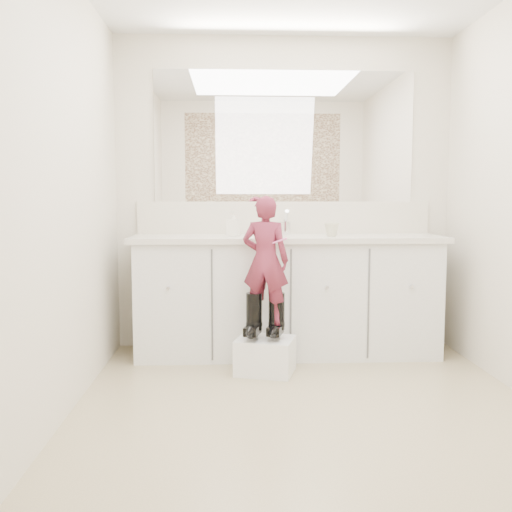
{
  "coord_description": "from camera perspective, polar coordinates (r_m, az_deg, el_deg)",
  "views": [
    {
      "loc": [
        -0.42,
        -2.97,
        1.16
      ],
      "look_at": [
        -0.25,
        0.85,
        0.78
      ],
      "focal_mm": 40.0,
      "sensor_mm": 36.0,
      "label": 1
    }
  ],
  "objects": [
    {
      "name": "boot_left",
      "position": [
        3.8,
        -0.19,
        -6.01
      ],
      "size": [
        0.16,
        0.23,
        0.31
      ],
      "primitive_type": null,
      "rotation": [
        0.0,
        0.0,
        -0.28
      ],
      "color": "black",
      "rests_on": "step_stool"
    },
    {
      "name": "wall_left",
      "position": [
        3.1,
        -19.22,
        6.12
      ],
      "size": [
        0.0,
        3.0,
        3.0
      ],
      "primitive_type": "plane",
      "rotation": [
        1.57,
        0.0,
        1.57
      ],
      "color": "beige",
      "rests_on": "floor"
    },
    {
      "name": "backsplash",
      "position": [
        4.47,
        2.82,
        3.86
      ],
      "size": [
        2.28,
        0.03,
        0.25
      ],
      "primitive_type": "cube",
      "color": "beige",
      "rests_on": "countertop"
    },
    {
      "name": "floor",
      "position": [
        3.21,
        5.29,
        -15.48
      ],
      "size": [
        3.0,
        3.0,
        0.0
      ],
      "primitive_type": "plane",
      "color": "#978963",
      "rests_on": "ground"
    },
    {
      "name": "vanity_cabinet",
      "position": [
        4.28,
        3.11,
        -4.19
      ],
      "size": [
        2.2,
        0.55,
        0.85
      ],
      "primitive_type": "cube",
      "color": "silver",
      "rests_on": "floor"
    },
    {
      "name": "toothbrush",
      "position": [
        3.69,
        2.09,
        1.43
      ],
      "size": [
        0.13,
        0.05,
        0.06
      ],
      "primitive_type": "cylinder",
      "rotation": [
        0.0,
        1.22,
        -0.28
      ],
      "color": "pink",
      "rests_on": "toddler"
    },
    {
      "name": "dot_panel",
      "position": [
        1.61,
        13.75,
        23.18
      ],
      "size": [
        2.0,
        0.01,
        1.2
      ],
      "primitive_type": "cube",
      "color": "#472819",
      "rests_on": "wall_front"
    },
    {
      "name": "mirror",
      "position": [
        4.5,
        2.86,
        11.84
      ],
      "size": [
        2.0,
        0.02,
        1.0
      ],
      "primitive_type": "cube",
      "color": "white",
      "rests_on": "wall_back"
    },
    {
      "name": "soap_bottle",
      "position": [
        4.17,
        -2.32,
        3.27
      ],
      "size": [
        0.1,
        0.11,
        0.18
      ],
      "primitive_type": "imported",
      "rotation": [
        0.0,
        0.0,
        -0.3
      ],
      "color": "white",
      "rests_on": "countertop"
    },
    {
      "name": "toddler",
      "position": [
        3.75,
        0.95,
        -0.44
      ],
      "size": [
        0.35,
        0.28,
        0.85
      ],
      "primitive_type": "imported",
      "rotation": [
        0.0,
        0.0,
        2.86
      ],
      "color": "#AF3559",
      "rests_on": "step_stool"
    },
    {
      "name": "step_stool",
      "position": [
        3.87,
        0.94,
        -9.93
      ],
      "size": [
        0.44,
        0.4,
        0.24
      ],
      "primitive_type": "cube",
      "rotation": [
        0.0,
        0.0,
        -0.28
      ],
      "color": "white",
      "rests_on": "floor"
    },
    {
      "name": "cup",
      "position": [
        4.19,
        7.57,
        2.66
      ],
      "size": [
        0.11,
        0.11,
        0.1
      ],
      "primitive_type": "imported",
      "rotation": [
        0.0,
        0.0,
        -0.0
      ],
      "color": "beige",
      "rests_on": "countertop"
    },
    {
      "name": "faucet",
      "position": [
        4.37,
        2.95,
        2.83
      ],
      "size": [
        0.08,
        0.08,
        0.1
      ],
      "primitive_type": "cylinder",
      "color": "silver",
      "rests_on": "countertop"
    },
    {
      "name": "countertop",
      "position": [
        4.21,
        3.16,
        1.76
      ],
      "size": [
        2.28,
        0.58,
        0.04
      ],
      "primitive_type": "cube",
      "color": "beige",
      "rests_on": "vanity_cabinet"
    },
    {
      "name": "wall_front",
      "position": [
        1.53,
        13.45,
        6.97
      ],
      "size": [
        2.6,
        0.0,
        2.6
      ],
      "primitive_type": "plane",
      "rotation": [
        -1.57,
        0.0,
        0.0
      ],
      "color": "beige",
      "rests_on": "floor"
    },
    {
      "name": "wall_back",
      "position": [
        4.49,
        2.81,
        6.23
      ],
      "size": [
        2.6,
        0.0,
        2.6
      ],
      "primitive_type": "plane",
      "rotation": [
        1.57,
        0.0,
        0.0
      ],
      "color": "beige",
      "rests_on": "floor"
    },
    {
      "name": "boot_right",
      "position": [
        3.81,
        2.07,
        -5.98
      ],
      "size": [
        0.16,
        0.23,
        0.31
      ],
      "primitive_type": null,
      "rotation": [
        0.0,
        0.0,
        -0.28
      ],
      "color": "black",
      "rests_on": "step_stool"
    }
  ]
}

